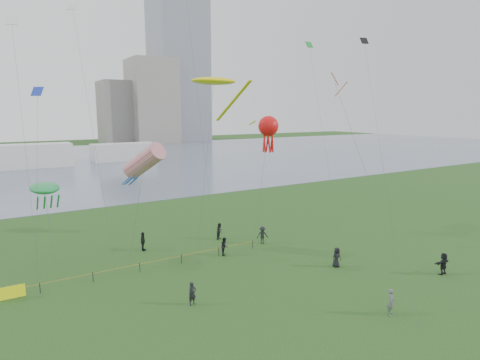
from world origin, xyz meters
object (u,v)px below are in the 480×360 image
fence (66,281)px  kite_stingray (214,82)px  kite_flyer (391,302)px  kite_octopus (268,127)px

fence → kite_stingray: bearing=23.3°
kite_flyer → kite_stingray: 29.48m
fence → kite_stingray: 25.82m
fence → kite_stingray: kite_stingray is taller
kite_flyer → kite_stingray: bearing=56.5°
kite_flyer → kite_octopus: (3.27, 19.46, 11.52)m
kite_flyer → fence: bearing=102.9°
kite_stingray → kite_octopus: 8.12m
kite_octopus → kite_flyer: bearing=-110.8°
fence → kite_flyer: bearing=-41.7°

